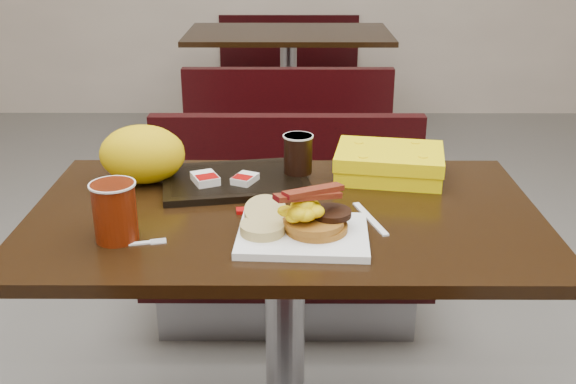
{
  "coord_description": "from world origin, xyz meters",
  "views": [
    {
      "loc": [
        0.01,
        -1.46,
        1.4
      ],
      "look_at": [
        0.01,
        -0.06,
        0.82
      ],
      "focal_mm": 42.38,
      "sensor_mm": 36.0,
      "label": 1
    }
  ],
  "objects_px": {
    "coffee_cup_near": "(115,212)",
    "tray": "(235,181)",
    "fork": "(130,244)",
    "coffee_cup_far": "(298,154)",
    "pancake_stack": "(316,224)",
    "table_near": "(285,344)",
    "table_far": "(288,94)",
    "hashbrown_sleeve_left": "(205,179)",
    "paper_bag": "(142,154)",
    "bench_far_s": "(288,130)",
    "bench_near_n": "(287,231)",
    "platter": "(303,235)",
    "hashbrown_sleeve_right": "(245,179)",
    "knife": "(370,219)",
    "clamshell": "(389,163)",
    "bench_far_n": "(289,72)"
  },
  "relations": [
    {
      "from": "pancake_stack",
      "to": "hashbrown_sleeve_right",
      "type": "bearing_deg",
      "value": 121.56
    },
    {
      "from": "table_near",
      "to": "hashbrown_sleeve_left",
      "type": "bearing_deg",
      "value": 146.31
    },
    {
      "from": "hashbrown_sleeve_left",
      "to": "paper_bag",
      "type": "distance_m",
      "value": 0.18
    },
    {
      "from": "bench_near_n",
      "to": "fork",
      "type": "bearing_deg",
      "value": -110.3
    },
    {
      "from": "pancake_stack",
      "to": "fork",
      "type": "bearing_deg",
      "value": -174.2
    },
    {
      "from": "knife",
      "to": "coffee_cup_far",
      "type": "distance_m",
      "value": 0.31
    },
    {
      "from": "platter",
      "to": "clamshell",
      "type": "relative_size",
      "value": 1.0
    },
    {
      "from": "bench_far_n",
      "to": "knife",
      "type": "relative_size",
      "value": 5.47
    },
    {
      "from": "coffee_cup_near",
      "to": "hashbrown_sleeve_right",
      "type": "xyz_separation_m",
      "value": [
        0.26,
        0.29,
        -0.04
      ]
    },
    {
      "from": "bench_far_n",
      "to": "coffee_cup_near",
      "type": "height_order",
      "value": "coffee_cup_near"
    },
    {
      "from": "paper_bag",
      "to": "bench_far_s",
      "type": "bearing_deg",
      "value": 77.93
    },
    {
      "from": "pancake_stack",
      "to": "coffee_cup_far",
      "type": "bearing_deg",
      "value": 95.91
    },
    {
      "from": "table_near",
      "to": "tray",
      "type": "relative_size",
      "value": 3.26
    },
    {
      "from": "table_near",
      "to": "bench_near_n",
      "type": "height_order",
      "value": "table_near"
    },
    {
      "from": "coffee_cup_near",
      "to": "coffee_cup_far",
      "type": "distance_m",
      "value": 0.53
    },
    {
      "from": "platter",
      "to": "hashbrown_sleeve_right",
      "type": "height_order",
      "value": "hashbrown_sleeve_right"
    },
    {
      "from": "bench_near_n",
      "to": "bench_far_s",
      "type": "relative_size",
      "value": 1.0
    },
    {
      "from": "pancake_stack",
      "to": "coffee_cup_far",
      "type": "relative_size",
      "value": 1.33
    },
    {
      "from": "bench_far_s",
      "to": "platter",
      "type": "height_order",
      "value": "platter"
    },
    {
      "from": "bench_near_n",
      "to": "hashbrown_sleeve_left",
      "type": "relative_size",
      "value": 12.9
    },
    {
      "from": "knife",
      "to": "clamshell",
      "type": "height_order",
      "value": "clamshell"
    },
    {
      "from": "fork",
      "to": "table_far",
      "type": "bearing_deg",
      "value": 70.11
    },
    {
      "from": "coffee_cup_near",
      "to": "paper_bag",
      "type": "relative_size",
      "value": 0.59
    },
    {
      "from": "table_far",
      "to": "hashbrown_sleeve_left",
      "type": "xyz_separation_m",
      "value": [
        -0.2,
        -2.46,
        0.4
      ]
    },
    {
      "from": "bench_near_n",
      "to": "clamshell",
      "type": "distance_m",
      "value": 0.7
    },
    {
      "from": "pancake_stack",
      "to": "hashbrown_sleeve_left",
      "type": "relative_size",
      "value": 1.75
    },
    {
      "from": "paper_bag",
      "to": "fork",
      "type": "bearing_deg",
      "value": -83.58
    },
    {
      "from": "platter",
      "to": "knife",
      "type": "relative_size",
      "value": 1.52
    },
    {
      "from": "table_far",
      "to": "paper_bag",
      "type": "xyz_separation_m",
      "value": [
        -0.37,
        -2.42,
        0.45
      ]
    },
    {
      "from": "fork",
      "to": "coffee_cup_far",
      "type": "distance_m",
      "value": 0.53
    },
    {
      "from": "tray",
      "to": "bench_far_s",
      "type": "bearing_deg",
      "value": 75.81
    },
    {
      "from": "table_near",
      "to": "clamshell",
      "type": "xyz_separation_m",
      "value": [
        0.27,
        0.22,
        0.41
      ]
    },
    {
      "from": "coffee_cup_near",
      "to": "coffee_cup_far",
      "type": "bearing_deg",
      "value": 42.75
    },
    {
      "from": "bench_far_n",
      "to": "table_near",
      "type": "bearing_deg",
      "value": -90.0
    },
    {
      "from": "tray",
      "to": "paper_bag",
      "type": "xyz_separation_m",
      "value": [
        -0.24,
        0.01,
        0.07
      ]
    },
    {
      "from": "bench_near_n",
      "to": "tray",
      "type": "relative_size",
      "value": 2.71
    },
    {
      "from": "paper_bag",
      "to": "coffee_cup_near",
      "type": "bearing_deg",
      "value": -88.5
    },
    {
      "from": "pancake_stack",
      "to": "table_far",
      "type": "bearing_deg",
      "value": 91.44
    },
    {
      "from": "table_near",
      "to": "hashbrown_sleeve_left",
      "type": "distance_m",
      "value": 0.47
    },
    {
      "from": "bench_far_n",
      "to": "bench_far_s",
      "type": "bearing_deg",
      "value": -90.0
    },
    {
      "from": "table_far",
      "to": "bench_far_s",
      "type": "relative_size",
      "value": 1.2
    },
    {
      "from": "bench_far_n",
      "to": "bench_near_n",
      "type": "bearing_deg",
      "value": -90.0
    },
    {
      "from": "bench_near_n",
      "to": "coffee_cup_far",
      "type": "bearing_deg",
      "value": -86.18
    },
    {
      "from": "pancake_stack",
      "to": "bench_near_n",
      "type": "bearing_deg",
      "value": 94.69
    },
    {
      "from": "platter",
      "to": "paper_bag",
      "type": "bearing_deg",
      "value": 143.6
    },
    {
      "from": "table_near",
      "to": "coffee_cup_far",
      "type": "height_order",
      "value": "coffee_cup_far"
    },
    {
      "from": "fork",
      "to": "pancake_stack",
      "type": "bearing_deg",
      "value": -7.41
    },
    {
      "from": "bench_near_n",
      "to": "tray",
      "type": "height_order",
      "value": "tray"
    },
    {
      "from": "coffee_cup_near",
      "to": "tray",
      "type": "relative_size",
      "value": 0.35
    },
    {
      "from": "table_near",
      "to": "bench_near_n",
      "type": "bearing_deg",
      "value": 90.0
    }
  ]
}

